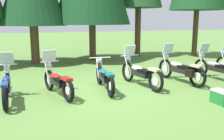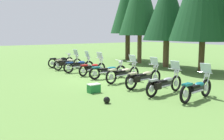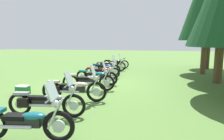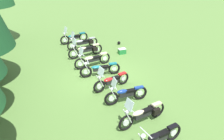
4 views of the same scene
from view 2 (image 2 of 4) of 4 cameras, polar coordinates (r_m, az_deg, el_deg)
The scene contains 15 objects.
ground_plane at distance 14.92m, azimuth -1.44°, elevation -1.84°, with size 80.00×80.00×0.00m, color #547A38.
motorcycle_0 at distance 20.10m, azimuth -10.83°, elevation 1.91°, with size 0.68×2.18×1.00m.
motorcycle_1 at distance 18.72m, azimuth -9.51°, elevation 1.55°, with size 0.84×2.31×1.36m.
motorcycle_2 at distance 17.29m, azimuth -7.02°, elevation 1.02°, with size 0.61×2.16×1.36m.
motorcycle_3 at distance 16.13m, azimuth -4.12°, elevation 0.52°, with size 0.76×2.15×1.35m.
motorcycle_4 at distance 14.89m, azimuth -0.79°, elevation -0.17°, with size 0.76×2.35×1.00m.
motorcycle_5 at distance 13.84m, azimuth 2.48°, elevation -0.63°, with size 0.76×2.40×1.38m.
motorcycle_6 at distance 12.56m, azimuth 6.76°, elevation -1.55°, with size 0.75×2.45×1.39m.
motorcycle_7 at distance 11.32m, azimuth 11.13°, elevation -2.84°, with size 0.77×2.36×1.37m.
motorcycle_8 at distance 10.72m, azimuth 17.73°, elevation -3.70°, with size 0.67×2.24×1.37m.
pine_tree_0 at distance 25.13m, azimuth 3.44°, elevation 14.05°, with size 3.20×3.20×7.95m.
pine_tree_1 at distance 22.40m, azimuth 6.06°, elevation 14.74°, with size 3.45×3.45×8.05m.
pine_tree_2 at distance 20.21m, azimuth 11.77°, elevation 13.03°, with size 3.48×3.48×6.78m.
picnic_cooler at distance 11.51m, azimuth -3.92°, elevation -3.91°, with size 0.35×0.54×0.38m.
dropped_helmet at distance 9.80m, azimuth -1.14°, elevation -6.45°, with size 0.25×0.25×0.25m, color black.
Camera 2 is at (12.40, -7.89, 2.61)m, focal length 42.68 mm.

